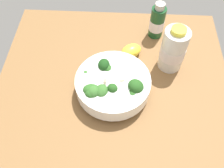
{
  "coord_description": "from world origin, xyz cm",
  "views": [
    {
      "loc": [
        40.81,
        1.83,
        63.34
      ],
      "look_at": [
        0.08,
        -0.26,
        4.0
      ],
      "focal_mm": 40.35,
      "sensor_mm": 36.0,
      "label": 1
    }
  ],
  "objects_px": {
    "bowl_of_broccoli": "(111,84)",
    "bottle_tall": "(173,50)",
    "bottle_short": "(157,22)",
    "lemon_wedge": "(131,51)"
  },
  "relations": [
    {
      "from": "bottle_short",
      "to": "bowl_of_broccoli",
      "type": "bearing_deg",
      "value": -29.25
    },
    {
      "from": "bowl_of_broccoli",
      "to": "bottle_short",
      "type": "bearing_deg",
      "value": 150.75
    },
    {
      "from": "bowl_of_broccoli",
      "to": "lemon_wedge",
      "type": "relative_size",
      "value": 3.16
    },
    {
      "from": "bottle_tall",
      "to": "bottle_short",
      "type": "xyz_separation_m",
      "value": [
        -0.13,
        -0.04,
        -0.01
      ]
    },
    {
      "from": "bowl_of_broccoli",
      "to": "bottle_tall",
      "type": "distance_m",
      "value": 0.22
    },
    {
      "from": "bowl_of_broccoli",
      "to": "bottle_short",
      "type": "distance_m",
      "value": 0.29
    },
    {
      "from": "bottle_tall",
      "to": "bottle_short",
      "type": "height_order",
      "value": "bottle_tall"
    },
    {
      "from": "lemon_wedge",
      "to": "bottle_short",
      "type": "relative_size",
      "value": 0.52
    },
    {
      "from": "bowl_of_broccoli",
      "to": "bottle_tall",
      "type": "height_order",
      "value": "bottle_tall"
    },
    {
      "from": "lemon_wedge",
      "to": "bottle_tall",
      "type": "xyz_separation_m",
      "value": [
        0.04,
        0.12,
        0.05
      ]
    }
  ]
}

